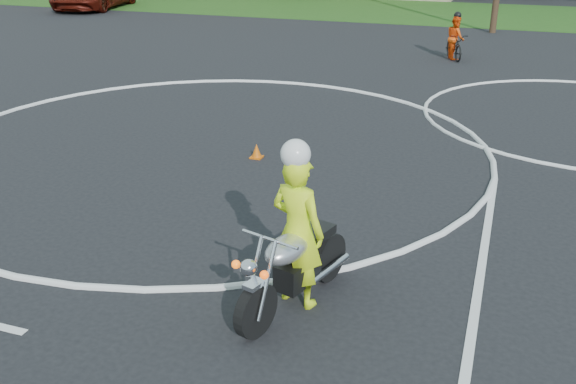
% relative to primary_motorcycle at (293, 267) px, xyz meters
% --- Properties ---
extents(ground, '(120.00, 120.00, 0.00)m').
position_rel_primary_motorcycle_xyz_m(ground, '(-3.81, 2.40, -0.57)').
color(ground, black).
rests_on(ground, ground).
extents(grass_strip, '(120.00, 10.00, 0.02)m').
position_rel_primary_motorcycle_xyz_m(grass_strip, '(-3.81, 29.40, -0.56)').
color(grass_strip, '#1E4714').
rests_on(grass_strip, ground).
extents(course_markings, '(19.05, 19.05, 0.12)m').
position_rel_primary_motorcycle_xyz_m(course_markings, '(-1.64, 6.75, -0.57)').
color(course_markings, silver).
rests_on(course_markings, ground).
extents(primary_motorcycle, '(1.01, 2.20, 1.18)m').
position_rel_primary_motorcycle_xyz_m(primary_motorcycle, '(0.00, 0.00, 0.00)').
color(primary_motorcycle, black).
rests_on(primary_motorcycle, ground).
extents(rider_primary_grp, '(0.83, 0.66, 2.20)m').
position_rel_primary_motorcycle_xyz_m(rider_primary_grp, '(0.01, 0.14, 0.48)').
color(rider_primary_grp, '#DDFF1A').
rests_on(rider_primary_grp, ground).
extents(rider_second_grp, '(1.18, 1.80, 1.63)m').
position_rel_primary_motorcycle_xyz_m(rider_second_grp, '(0.20, 16.89, 0.00)').
color(rider_second_grp, black).
rests_on(rider_second_grp, ground).
extents(traffic_cones, '(16.02, 14.25, 0.30)m').
position_rel_primary_motorcycle_xyz_m(traffic_cones, '(2.55, 6.15, -0.44)').
color(traffic_cones, '#D75C0B').
rests_on(traffic_cones, ground).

